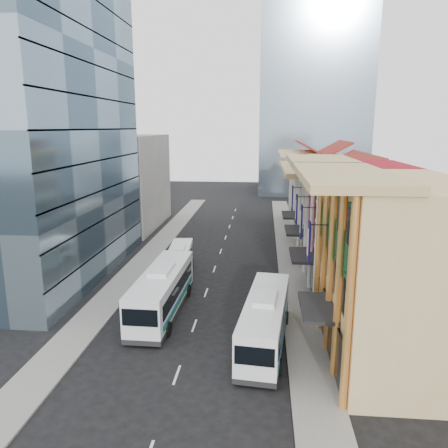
# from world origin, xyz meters

# --- Properties ---
(ground) EXTENTS (200.00, 200.00, 0.00)m
(ground) POSITION_xyz_m (0.00, 0.00, 0.00)
(ground) COLOR black
(ground) RESTS_ON ground
(sidewalk_right) EXTENTS (3.00, 90.00, 0.15)m
(sidewalk_right) POSITION_xyz_m (8.50, 22.00, 0.07)
(sidewalk_right) COLOR slate
(sidewalk_right) RESTS_ON ground
(sidewalk_left) EXTENTS (3.00, 90.00, 0.15)m
(sidewalk_left) POSITION_xyz_m (-8.50, 22.00, 0.07)
(sidewalk_left) COLOR slate
(sidewalk_left) RESTS_ON ground
(shophouse_tan) EXTENTS (8.00, 14.00, 12.00)m
(shophouse_tan) POSITION_xyz_m (14.00, 5.00, 6.00)
(shophouse_tan) COLOR #D6B67B
(shophouse_tan) RESTS_ON ground
(shophouse_red) EXTENTS (8.00, 10.00, 12.00)m
(shophouse_red) POSITION_xyz_m (14.00, 17.00, 6.00)
(shophouse_red) COLOR maroon
(shophouse_red) RESTS_ON ground
(shophouse_cream_near) EXTENTS (8.00, 9.00, 10.00)m
(shophouse_cream_near) POSITION_xyz_m (14.00, 26.50, 5.00)
(shophouse_cream_near) COLOR silver
(shophouse_cream_near) RESTS_ON ground
(shophouse_cream_mid) EXTENTS (8.00, 9.00, 10.00)m
(shophouse_cream_mid) POSITION_xyz_m (14.00, 35.50, 5.00)
(shophouse_cream_mid) COLOR silver
(shophouse_cream_mid) RESTS_ON ground
(shophouse_cream_far) EXTENTS (8.00, 12.00, 11.00)m
(shophouse_cream_far) POSITION_xyz_m (14.00, 46.00, 5.50)
(shophouse_cream_far) COLOR silver
(shophouse_cream_far) RESTS_ON ground
(office_tower) EXTENTS (12.00, 26.00, 30.00)m
(office_tower) POSITION_xyz_m (-17.00, 19.00, 15.00)
(office_tower) COLOR #43596A
(office_tower) RESTS_ON ground
(office_block_far) EXTENTS (10.00, 18.00, 14.00)m
(office_block_far) POSITION_xyz_m (-16.00, 42.00, 7.00)
(office_block_far) COLOR gray
(office_block_far) RESTS_ON ground
(bus_left_near) EXTENTS (3.18, 12.61, 4.03)m
(bus_left_near) POSITION_xyz_m (-3.00, 10.18, 2.01)
(bus_left_near) COLOR silver
(bus_left_near) RESTS_ON ground
(bus_left_far) EXTENTS (3.01, 9.65, 3.04)m
(bus_left_far) POSITION_xyz_m (-3.49, 19.95, 1.52)
(bus_left_far) COLOR white
(bus_left_far) RESTS_ON ground
(bus_right) EXTENTS (3.98, 11.93, 3.75)m
(bus_right) POSITION_xyz_m (5.50, 5.55, 1.88)
(bus_right) COLOR white
(bus_right) RESTS_ON ground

